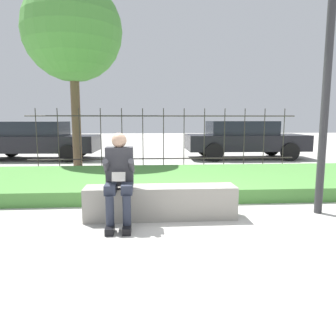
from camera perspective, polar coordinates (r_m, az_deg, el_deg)
The scene contains 9 objects.
ground_plane at distance 5.01m, azimuth 2.42°, elevation -8.58°, with size 60.00×60.00×0.00m, color #B2AFA8.
stone_bench at distance 4.93m, azimuth -1.29°, elevation -6.25°, with size 2.24×0.45×0.48m.
person_seated_reader at distance 4.57m, azimuth -8.48°, elevation -1.20°, with size 0.42×0.73×1.28m.
grass_berm at distance 7.23m, azimuth 0.29°, elevation -2.22°, with size 9.60×3.24×0.25m.
iron_fence at distance 9.32m, azimuth -0.78°, elevation 5.15°, with size 7.60×0.03×1.78m.
car_parked_right at distance 12.73m, azimuth 13.09°, elevation 5.02°, with size 4.43×2.01×1.40m.
car_parked_left at distance 13.04m, azimuth -22.07°, elevation 4.62°, with size 4.48×2.15×1.39m.
street_lamp at distance 5.67m, azimuth 26.26°, elevation 18.45°, with size 0.28×0.28×4.15m.
tree_behind_fence at distance 10.92m, azimuth -16.29°, elevation 21.81°, with size 2.95×2.95×5.55m.
Camera 1 is at (-0.56, -4.76, 1.47)m, focal length 35.00 mm.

